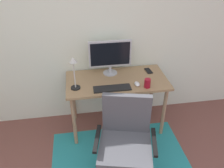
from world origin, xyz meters
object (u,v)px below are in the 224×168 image
Objects in this scene: computer_mouse at (137,84)px; desk at (117,85)px; keyboard at (112,88)px; office_chair at (125,146)px; coffee_cup at (147,83)px; monitor at (110,55)px; cell_phone at (148,71)px; desk_lamp at (74,69)px.

desk is at bearing 142.36° from computer_mouse.
keyboard is 0.30m from computer_mouse.
coffee_cup is at bearing 70.00° from office_chair.
monitor is 4.92× the size of coffee_cup.
desk_lamp is at bearing -170.38° from cell_phone.
office_chair is (-0.36, -0.55, -0.39)m from coffee_cup.
cell_phone reaches higher than desk.
cell_phone is (0.50, -0.02, -0.25)m from monitor.
desk_lamp is at bearing 172.63° from coffee_cup.
monitor is 1.11m from office_chair.
monitor is 0.44m from keyboard.
cell_phone is (0.13, 0.37, -0.05)m from coffee_cup.
cell_phone is 0.36× the size of desk_lamp.
computer_mouse is 0.98× the size of coffee_cup.
cell_phone is (0.53, 0.34, -0.00)m from keyboard.
computer_mouse is 0.75m from desk_lamp.
coffee_cup reaches higher than computer_mouse.
computer_mouse is at bearing 6.63° from keyboard.
monitor is 0.53m from desk_lamp.
keyboard is at bearing -153.04° from cell_phone.
office_chair is (-0.49, -0.91, -0.34)m from cell_phone.
monitor is 0.49m from computer_mouse.
desk is at bearing 13.04° from desk_lamp.
keyboard is at bearing 107.88° from office_chair.
office_chair reaches higher than coffee_cup.
desk_lamp is (-0.82, 0.11, 0.20)m from coffee_cup.
cell_phone is at bearing -2.77° from monitor.
office_chair is (-0.05, -0.77, -0.25)m from desk.
monitor is at bearing 32.60° from desk_lamp.
cell_phone is at bearing 75.35° from office_chair.
coffee_cup is 0.12× the size of office_chair.
office_chair reaches higher than keyboard.
computer_mouse is at bearing -50.96° from monitor.
coffee_cup reaches higher than cell_phone.
cell_phone is (0.44, 0.14, 0.09)m from desk.
desk is 3.14× the size of desk_lamp.
cell_phone is at bearing 32.74° from keyboard.
desk_lamp reaches higher than keyboard.
coffee_cup is (0.37, -0.39, -0.20)m from monitor.
computer_mouse reaches higher than desk.
desk is at bearing -71.23° from monitor.
keyboard is 0.49m from desk_lamp.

